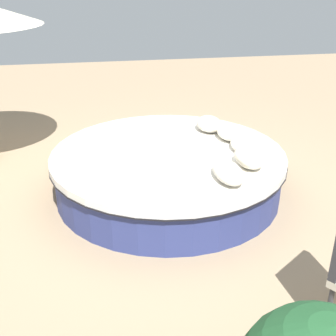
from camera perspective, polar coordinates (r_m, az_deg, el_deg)
The scene contains 7 objects.
ground_plane at distance 5.20m, azimuth -0.00°, elevation -3.13°, with size 16.00×16.00×0.00m, color #9E8466.
round_bed at distance 5.08m, azimuth -0.00°, elevation -0.46°, with size 2.71×2.71×0.52m.
throw_pillow_0 at distance 4.34m, azimuth 7.97°, elevation -0.53°, with size 0.56×0.28×0.15m, color beige.
throw_pillow_1 at distance 4.67m, azimuth 10.70°, elevation 1.40°, with size 0.47×0.29×0.19m, color beige.
throw_pillow_2 at distance 5.05m, azimuth 10.10°, elevation 3.03°, with size 0.47×0.31×0.14m, color silver.
throw_pillow_3 at distance 5.38m, azimuth 8.40°, elevation 4.75°, with size 0.46×0.35×0.18m, color beige.
throw_pillow_4 at distance 5.63m, azimuth 5.47°, elevation 5.86°, with size 0.44×0.32×0.18m, color beige.
Camera 1 is at (4.50, -0.81, 2.47)m, focal length 45.94 mm.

